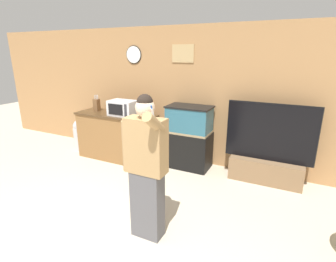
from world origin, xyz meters
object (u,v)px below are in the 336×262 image
microwave (123,108)px  tv_on_stand (267,160)px  counter_island (117,136)px  trash_bin (81,134)px  knife_block (97,105)px  person_standing (146,167)px  aquarium_on_stand (189,137)px

microwave → tv_on_stand: tv_on_stand is taller
counter_island → trash_bin: size_ratio=2.44×
knife_block → tv_on_stand: 3.46m
knife_block → person_standing: (2.28, -1.83, -0.18)m
person_standing → aquarium_on_stand: bearing=98.3°
knife_block → trash_bin: size_ratio=0.49×
tv_on_stand → trash_bin: 3.96m
person_standing → trash_bin: bearing=146.8°
microwave → knife_block: bearing=172.5°
person_standing → tv_on_stand: bearing=62.1°
counter_island → knife_block: (-0.52, 0.06, 0.60)m
tv_on_stand → person_standing: person_standing is taller
counter_island → trash_bin: 1.10m
knife_block → aquarium_on_stand: 2.05m
person_standing → trash_bin: size_ratio=2.52×
tv_on_stand → person_standing: size_ratio=0.82×
aquarium_on_stand → counter_island: bearing=-169.6°
counter_island → trash_bin: counter_island is taller
aquarium_on_stand → person_standing: bearing=-81.7°
trash_bin → knife_block: bearing=-3.0°
counter_island → tv_on_stand: size_ratio=1.17×
knife_block → counter_island: bearing=-6.3°
tv_on_stand → knife_block: bearing=-175.8°
person_standing → trash_bin: (-2.85, 1.86, -0.55)m
counter_island → tv_on_stand: bearing=6.0°
microwave → trash_bin: size_ratio=0.76×
microwave → aquarium_on_stand: (1.26, 0.31, -0.50)m
tv_on_stand → microwave: bearing=-172.7°
aquarium_on_stand → knife_block: bearing=-173.9°
knife_block → aquarium_on_stand: (1.98, 0.21, -0.48)m
counter_island → aquarium_on_stand: (1.47, 0.27, 0.12)m
microwave → aquarium_on_stand: size_ratio=0.44×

